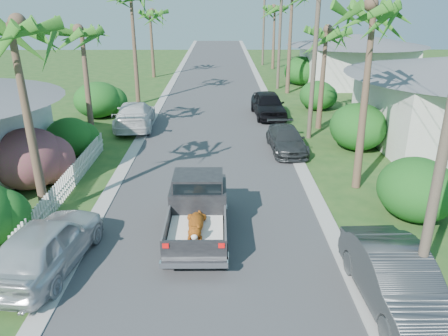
{
  "coord_description": "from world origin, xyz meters",
  "views": [
    {
      "loc": [
        0.39,
        -11.58,
        7.71
      ],
      "look_at": [
        0.53,
        4.56,
        1.4
      ],
      "focal_mm": 35.0,
      "sensor_mm": 36.0,
      "label": 1
    }
  ],
  "objects_px": {
    "palm_r_d": "(275,7)",
    "utility_pole_d": "(264,26)",
    "palm_r_b": "(326,30)",
    "utility_pole_c": "(280,36)",
    "palm_l_d": "(150,12)",
    "pickup_truck": "(198,205)",
    "parked_car_lf": "(135,115)",
    "palm_r_a": "(376,6)",
    "parked_car_rm": "(286,140)",
    "house_right_far": "(355,62)",
    "utility_pole_a": "(445,142)",
    "parked_car_rn": "(396,281)",
    "palm_l_b": "(81,30)",
    "utility_pole_b": "(314,58)",
    "parked_car_ln": "(47,245)",
    "palm_l_a": "(12,24)",
    "parked_car_rf": "(268,105)"
  },
  "relations": [
    {
      "from": "parked_car_rm",
      "to": "parked_car_rf",
      "type": "bearing_deg",
      "value": 88.96
    },
    {
      "from": "palm_r_a",
      "to": "utility_pole_c",
      "type": "height_order",
      "value": "utility_pole_c"
    },
    {
      "from": "palm_r_d",
      "to": "utility_pole_d",
      "type": "height_order",
      "value": "utility_pole_d"
    },
    {
      "from": "palm_l_b",
      "to": "parked_car_ln",
      "type": "bearing_deg",
      "value": -80.78
    },
    {
      "from": "parked_car_rm",
      "to": "utility_pole_d",
      "type": "height_order",
      "value": "utility_pole_d"
    },
    {
      "from": "parked_car_rm",
      "to": "house_right_far",
      "type": "height_order",
      "value": "house_right_far"
    },
    {
      "from": "parked_car_rn",
      "to": "palm_l_b",
      "type": "bearing_deg",
      "value": 127.75
    },
    {
      "from": "parked_car_lf",
      "to": "palm_r_d",
      "type": "height_order",
      "value": "palm_r_d"
    },
    {
      "from": "parked_car_rm",
      "to": "palm_l_a",
      "type": "height_order",
      "value": "palm_l_a"
    },
    {
      "from": "utility_pole_a",
      "to": "utility_pole_d",
      "type": "relative_size",
      "value": 1.0
    },
    {
      "from": "palm_l_d",
      "to": "palm_r_d",
      "type": "height_order",
      "value": "palm_r_d"
    },
    {
      "from": "palm_l_b",
      "to": "palm_r_d",
      "type": "relative_size",
      "value": 0.93
    },
    {
      "from": "parked_car_ln",
      "to": "palm_l_a",
      "type": "distance_m",
      "value": 7.05
    },
    {
      "from": "pickup_truck",
      "to": "parked_car_lf",
      "type": "height_order",
      "value": "pickup_truck"
    },
    {
      "from": "parked_car_rm",
      "to": "parked_car_lf",
      "type": "distance_m",
      "value": 10.03
    },
    {
      "from": "palm_r_a",
      "to": "utility_pole_a",
      "type": "xyz_separation_m",
      "value": [
        -0.7,
        -8.0,
        -2.82
      ]
    },
    {
      "from": "parked_car_lf",
      "to": "palm_l_b",
      "type": "relative_size",
      "value": 0.76
    },
    {
      "from": "parked_car_lf",
      "to": "palm_r_a",
      "type": "height_order",
      "value": "palm_r_a"
    },
    {
      "from": "palm_r_d",
      "to": "utility_pole_d",
      "type": "xyz_separation_m",
      "value": [
        -0.9,
        3.0,
        -2.14
      ]
    },
    {
      "from": "pickup_truck",
      "to": "palm_l_a",
      "type": "height_order",
      "value": "palm_l_a"
    },
    {
      "from": "pickup_truck",
      "to": "palm_l_b",
      "type": "distance_m",
      "value": 12.93
    },
    {
      "from": "pickup_truck",
      "to": "parked_car_rm",
      "type": "distance_m",
      "value": 9.67
    },
    {
      "from": "palm_r_a",
      "to": "palm_r_d",
      "type": "bearing_deg",
      "value": 89.66
    },
    {
      "from": "palm_r_a",
      "to": "pickup_truck",
      "type": "bearing_deg",
      "value": -149.18
    },
    {
      "from": "utility_pole_b",
      "to": "utility_pole_a",
      "type": "bearing_deg",
      "value": -90.0
    },
    {
      "from": "parked_car_rf",
      "to": "utility_pole_d",
      "type": "height_order",
      "value": "utility_pole_d"
    },
    {
      "from": "pickup_truck",
      "to": "parked_car_rf",
      "type": "bearing_deg",
      "value": 75.68
    },
    {
      "from": "palm_r_b",
      "to": "utility_pole_a",
      "type": "height_order",
      "value": "utility_pole_a"
    },
    {
      "from": "parked_car_lf",
      "to": "palm_r_d",
      "type": "xyz_separation_m",
      "value": [
        11.5,
        24.76,
        5.92
      ]
    },
    {
      "from": "pickup_truck",
      "to": "palm_r_b",
      "type": "distance_m",
      "value": 15.55
    },
    {
      "from": "palm_r_b",
      "to": "utility_pole_a",
      "type": "xyz_separation_m",
      "value": [
        -1.0,
        -17.0,
        -1.35
      ]
    },
    {
      "from": "palm_r_a",
      "to": "house_right_far",
      "type": "bearing_deg",
      "value": 74.4
    },
    {
      "from": "utility_pole_c",
      "to": "utility_pole_d",
      "type": "bearing_deg",
      "value": 90.0
    },
    {
      "from": "pickup_truck",
      "to": "parked_car_lf",
      "type": "bearing_deg",
      "value": 109.23
    },
    {
      "from": "utility_pole_b",
      "to": "house_right_far",
      "type": "bearing_deg",
      "value": 66.48
    },
    {
      "from": "palm_r_b",
      "to": "utility_pole_c",
      "type": "xyz_separation_m",
      "value": [
        -1.0,
        13.0,
        -1.35
      ]
    },
    {
      "from": "house_right_far",
      "to": "utility_pole_b",
      "type": "height_order",
      "value": "utility_pole_b"
    },
    {
      "from": "palm_r_a",
      "to": "utility_pole_c",
      "type": "distance_m",
      "value": 22.19
    },
    {
      "from": "parked_car_rf",
      "to": "parked_car_ln",
      "type": "xyz_separation_m",
      "value": [
        -8.51,
        -18.21,
        -0.02
      ]
    },
    {
      "from": "parked_car_rf",
      "to": "house_right_far",
      "type": "height_order",
      "value": "house_right_far"
    },
    {
      "from": "palm_r_b",
      "to": "utility_pole_b",
      "type": "relative_size",
      "value": 0.8
    },
    {
      "from": "parked_car_rn",
      "to": "utility_pole_a",
      "type": "height_order",
      "value": "utility_pole_a"
    },
    {
      "from": "parked_car_ln",
      "to": "palm_l_b",
      "type": "bearing_deg",
      "value": -73.03
    },
    {
      "from": "parked_car_rm",
      "to": "utility_pole_c",
      "type": "xyz_separation_m",
      "value": [
        1.68,
        17.34,
        3.97
      ]
    },
    {
      "from": "utility_pole_c",
      "to": "house_right_far",
      "type": "bearing_deg",
      "value": 15.12
    },
    {
      "from": "pickup_truck",
      "to": "utility_pole_c",
      "type": "relative_size",
      "value": 0.57
    },
    {
      "from": "parked_car_rm",
      "to": "palm_r_d",
      "type": "xyz_separation_m",
      "value": [
        2.58,
        29.34,
        6.11
      ]
    },
    {
      "from": "parked_car_rn",
      "to": "palm_r_d",
      "type": "xyz_separation_m",
      "value": [
        1.5,
        42.04,
        5.95
      ]
    },
    {
      "from": "palm_l_a",
      "to": "palm_l_b",
      "type": "bearing_deg",
      "value": 93.81
    },
    {
      "from": "palm_r_a",
      "to": "palm_r_b",
      "type": "bearing_deg",
      "value": 88.09
    }
  ]
}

